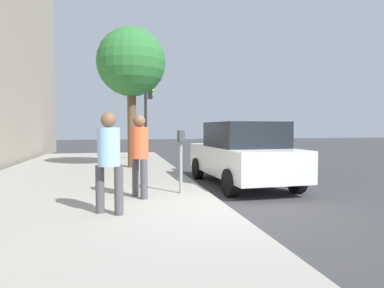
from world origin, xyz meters
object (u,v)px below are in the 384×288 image
Objects in this scene: parking_meter at (181,148)px; pedestrian_at_meter at (139,149)px; parked_sedan_near at (242,154)px; street_tree at (131,63)px; traffic_signal at (148,106)px; pedestrian_bystander at (109,155)px.

pedestrian_at_meter is at bearing 106.51° from parking_meter.
parked_sedan_near is at bearing -53.58° from parking_meter.
street_tree reaches higher than traffic_signal.
traffic_signal reaches higher than pedestrian_bystander.
pedestrian_at_meter is 3.43m from parked_sedan_near.
street_tree reaches higher than parked_sedan_near.
street_tree is 3.22m from traffic_signal.
parking_meter is 6.00m from street_tree.
parking_meter is 0.82× the size of pedestrian_bystander.
pedestrian_bystander reaches higher than parked_sedan_near.
pedestrian_at_meter is 0.48× the size of traffic_signal.
traffic_signal is (8.01, 0.08, 1.41)m from parking_meter.
traffic_signal is at bearing 0.56° from parking_meter.
parked_sedan_near is at bearing -142.30° from street_tree.
pedestrian_bystander reaches higher than parking_meter.
parked_sedan_near is (3.00, -3.51, -0.27)m from pedestrian_bystander.
pedestrian_bystander is 0.48× the size of traffic_signal.
parking_meter is 0.39× the size of traffic_signal.
street_tree reaches higher than pedestrian_at_meter.
parked_sedan_near is (1.48, -2.00, -0.27)m from parking_meter.
street_tree is (3.75, 2.90, 3.07)m from parked_sedan_near.
street_tree is 1.42× the size of traffic_signal.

